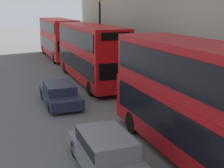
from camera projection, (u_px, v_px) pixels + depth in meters
The scene contains 7 objects.
bus_leading at pixel (203, 100), 11.05m from camera, with size 2.59×10.26×4.42m.
bus_second_in_queue at pixel (90, 51), 23.78m from camera, with size 2.59×10.88×4.35m.
bus_third_in_queue at pixel (58, 37), 35.28m from camera, with size 2.59×10.60×4.37m.
car_dark_sedan at pixel (107, 151), 10.94m from camera, with size 1.79×4.51×1.35m.
car_hatchback at pixel (60, 93), 18.53m from camera, with size 1.84×4.37×1.25m.
street_lamp at pixel (100, 27), 26.61m from camera, with size 0.44×0.44×6.48m.
pedestrian at pixel (101, 59), 30.05m from camera, with size 0.36×0.36×1.68m.
Camera 1 is at (-5.16, -2.75, 5.64)m, focal length 50.00 mm.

